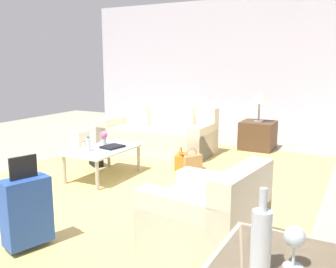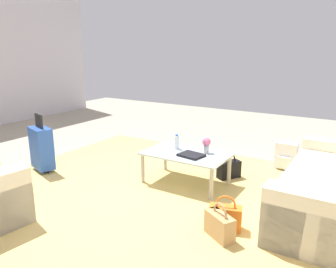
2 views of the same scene
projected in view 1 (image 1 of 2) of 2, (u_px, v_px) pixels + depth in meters
The scene contains 18 objects.
ground_plane at pixel (116, 191), 4.84m from camera, with size 12.00×12.00×0.00m, color #A89E89.
wall_left at pixel (239, 66), 8.93m from camera, with size 0.12×8.00×3.10m, color silver.
area_rug at pixel (153, 180), 5.27m from camera, with size 5.20×4.40×0.01m, color tan.
couch at pixel (158, 135), 6.96m from camera, with size 0.87×2.10×0.84m.
armchair at pixel (211, 221), 3.23m from camera, with size 0.96×0.99×0.81m.
coffee_table at pixel (103, 152), 5.35m from camera, with size 1.10×0.66×0.42m.
water_bottle at pixel (88, 144), 5.19m from camera, with size 0.06×0.06×0.20m.
coffee_table_book at pixel (113, 147), 5.40m from camera, with size 0.30×0.24×0.03m, color black.
flower_vase at pixel (104, 137), 5.58m from camera, with size 0.11×0.11×0.21m.
side_table at pixel (258, 135), 7.11m from camera, with size 0.61×0.61×0.53m, color #513823.
table_lamp at pixel (260, 98), 6.97m from camera, with size 0.42×0.42×0.56m.
wine_glass_leftmost at pixel (295, 239), 1.29m from camera, with size 0.08×0.08×0.15m.
wine_bottle_clear at pixel (261, 239), 1.27m from camera, with size 0.07×0.07×0.30m.
suitcase_blue at pixel (26, 210), 3.30m from camera, with size 0.45×0.33×0.85m.
handbag_orange at pixel (181, 161), 5.80m from camera, with size 0.35×0.23×0.36m.
handbag_black at pixel (96, 158), 5.98m from camera, with size 0.29×0.35×0.36m.
handbag_tan at pixel (192, 162), 5.73m from camera, with size 0.35×0.28×0.36m.
backpack_white at pixel (81, 142), 6.84m from camera, with size 0.30×0.25×0.40m.
Camera 1 is at (3.76, 2.76, 1.65)m, focal length 40.00 mm.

